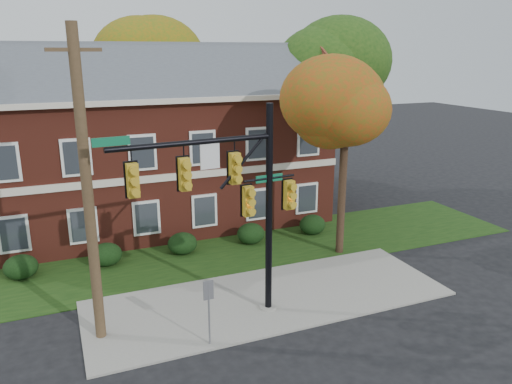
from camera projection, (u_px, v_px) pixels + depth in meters
name	position (u px, v px, depth m)	size (l,w,h in m)	color
ground	(280.00, 311.00, 18.58)	(120.00, 120.00, 0.00)	black
sidewalk	(269.00, 298.00, 19.46)	(14.00, 5.00, 0.08)	gray
grass_strip	(227.00, 252.00, 23.91)	(30.00, 6.00, 0.04)	#193811
apartment_building	(155.00, 134.00, 27.11)	(18.80, 8.80, 9.74)	maroon
hedge_far_left	(21.00, 267.00, 21.09)	(1.40, 1.26, 1.05)	black
hedge_left	(106.00, 255.00, 22.38)	(1.40, 1.26, 1.05)	black
hedge_center	(182.00, 243.00, 23.66)	(1.40, 1.26, 1.05)	black
hedge_right	(251.00, 234.00, 24.95)	(1.40, 1.26, 1.05)	black
hedge_far_right	(312.00, 225.00, 26.24)	(1.40, 1.26, 1.05)	black
tree_near_right	(352.00, 113.00, 22.12)	(4.50, 4.25, 8.58)	black
tree_right_rear	(330.00, 71.00, 31.18)	(6.30, 5.95, 10.62)	black
tree_far_rear	(148.00, 58.00, 33.52)	(6.84, 6.46, 11.52)	black
traffic_signal	(233.00, 193.00, 16.69)	(6.86, 0.95, 7.67)	gray
utility_pole	(87.00, 191.00, 15.44)	(1.58, 0.39, 10.16)	#483621
sign_post	(209.00, 302.00, 15.96)	(0.34, 0.07, 2.34)	slate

